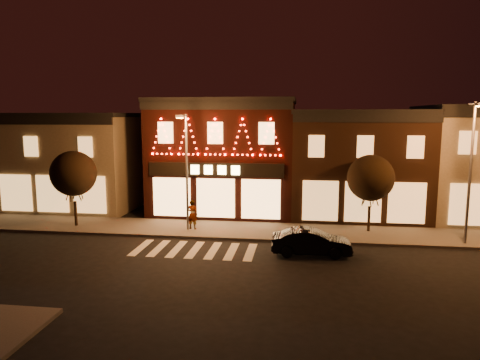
# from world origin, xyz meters

# --- Properties ---
(ground) EXTENTS (120.00, 120.00, 0.00)m
(ground) POSITION_xyz_m (0.00, 0.00, 0.00)
(ground) COLOR black
(ground) RESTS_ON ground
(sidewalk_far) EXTENTS (44.00, 4.00, 0.15)m
(sidewalk_far) POSITION_xyz_m (2.00, 8.00, 0.07)
(sidewalk_far) COLOR #47423D
(sidewalk_far) RESTS_ON ground
(building_left) EXTENTS (12.20, 8.28, 7.30)m
(building_left) POSITION_xyz_m (-13.00, 13.99, 3.66)
(building_left) COLOR #6D654E
(building_left) RESTS_ON ground
(building_pulp) EXTENTS (10.20, 8.34, 8.30)m
(building_pulp) POSITION_xyz_m (0.00, 13.98, 4.16)
(building_pulp) COLOR black
(building_pulp) RESTS_ON ground
(building_right_a) EXTENTS (9.20, 8.28, 7.50)m
(building_right_a) POSITION_xyz_m (9.50, 13.99, 3.76)
(building_right_a) COLOR black
(building_right_a) RESTS_ON ground
(streetlamp_mid) EXTENTS (0.45, 1.61, 7.06)m
(streetlamp_mid) POSITION_xyz_m (-1.29, 7.33, 4.29)
(streetlamp_mid) COLOR #59595E
(streetlamp_mid) RESTS_ON sidewalk_far
(streetlamp_right) EXTENTS (0.66, 1.76, 7.68)m
(streetlamp_right) POSITION_xyz_m (14.57, 6.55, 4.66)
(streetlamp_right) COLOR #59595E
(streetlamp_right) RESTS_ON sidewalk_far
(tree_left) EXTENTS (2.86, 2.86, 4.79)m
(tree_left) POSITION_xyz_m (-8.64, 7.54, 3.50)
(tree_left) COLOR black
(tree_left) RESTS_ON sidewalk_far
(tree_right) EXTENTS (2.79, 2.79, 4.67)m
(tree_right) POSITION_xyz_m (9.72, 8.69, 3.42)
(tree_right) COLOR black
(tree_right) RESTS_ON sidewalk_far
(dark_sedan) EXTENTS (4.13, 1.55, 1.35)m
(dark_sedan) POSITION_xyz_m (6.15, 4.01, 0.67)
(dark_sedan) COLOR black
(dark_sedan) RESTS_ON ground
(pedestrian) EXTENTS (0.76, 0.59, 1.85)m
(pedestrian) POSITION_xyz_m (-1.03, 7.68, 1.07)
(pedestrian) COLOR gray
(pedestrian) RESTS_ON sidewalk_far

